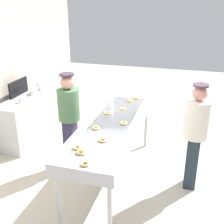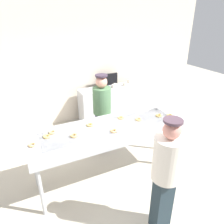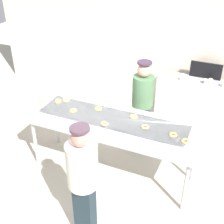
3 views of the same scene
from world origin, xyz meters
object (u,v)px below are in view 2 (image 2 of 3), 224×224
Objects in this scene: paper_cup_1 at (113,86)px; glazed_donut_5 at (121,118)px; glazed_donut_0 at (170,115)px; paper_cup_4 at (124,84)px; fryer_conveyor at (110,130)px; paper_cup_2 at (129,81)px; glazed_donut_9 at (74,135)px; customer_waiting at (166,171)px; glazed_donut_4 at (114,131)px; glazed_donut_2 at (47,136)px; glazed_donut_7 at (32,145)px; prep_counter at (110,103)px; glazed_donut_6 at (52,132)px; menu_display at (107,80)px; worker_baker at (102,109)px; paper_cup_0 at (115,85)px; glazed_donut_8 at (90,125)px; glazed_donut_1 at (159,115)px; glazed_donut_3 at (138,119)px; paper_cup_3 at (98,89)px.

glazed_donut_5 is at bearing -112.79° from paper_cup_1.
glazed_donut_0 is 2.16m from paper_cup_4.
fryer_conveyor is at bearing -124.65° from paper_cup_4.
fryer_conveyor is 29.39× the size of paper_cup_2.
glazed_donut_9 is 1.43m from customer_waiting.
glazed_donut_4 is at bearing -116.36° from paper_cup_1.
glazed_donut_4 reaches higher than paper_cup_2.
glazed_donut_2 and glazed_donut_9 have the same top height.
glazed_donut_7 is 0.60m from glazed_donut_9.
glazed_donut_5 is 2.12m from prep_counter.
menu_display is at bearing 47.52° from glazed_donut_6.
worker_baker is at bearing -135.81° from paper_cup_2.
paper_cup_0 is (1.17, 2.25, -0.08)m from glazed_donut_4.
glazed_donut_5 is at bearing -123.67° from paper_cup_2.
paper_cup_4 is (0.39, -0.06, 0.51)m from prep_counter.
worker_baker reaches higher than glazed_donut_8.
glazed_donut_2 is at bearing -177.42° from glazed_donut_5.
glazed_donut_6 is at bearing -132.48° from menu_display.
fryer_conveyor is 0.36m from glazed_donut_8.
glazed_donut_5 is at bearing 13.04° from glazed_donut_9.
glazed_donut_5 is 1.53m from glazed_donut_7.
glazed_donut_1 is at bearing 7.61° from glazed_donut_4.
menu_display is (-0.06, 0.26, 0.11)m from paper_cup_1.
worker_baker is at bearing 134.36° from glazed_donut_0.
glazed_donut_7 reaches higher than paper_cup_2.
glazed_donut_3 is 1.20× the size of paper_cup_2.
glazed_donut_3 is 0.07× the size of customer_waiting.
worker_baker is 1.67m from menu_display.
paper_cup_1 is 0.29m from menu_display.
glazed_donut_4 is 1.00× the size of glazed_donut_8.
fryer_conveyor is 24.45× the size of glazed_donut_8.
paper_cup_4 is at bearing 37.93° from glazed_donut_7.
customer_waiting is 3.73m from paper_cup_2.
paper_cup_2 is (0.58, 0.19, 0.00)m from paper_cup_1.
menu_display reaches higher than paper_cup_2.
fryer_conveyor reaches higher than paper_cup_2.
glazed_donut_1 is 1.20× the size of paper_cup_1.
paper_cup_0 is (0.97, 3.29, -0.00)m from customer_waiting.
glazed_donut_9 is (-0.34, -0.21, 0.00)m from glazed_donut_8.
worker_baker is at bearing 76.62° from glazed_donut_4.
paper_cup_0 is at bearing 84.74° from glazed_donut_1.
paper_cup_0 is (0.86, 1.90, -0.08)m from glazed_donut_5.
worker_baker reaches higher than glazed_donut_0.
glazed_donut_3 is 0.85m from glazed_donut_8.
paper_cup_2 is (0.50, 0.14, 0.00)m from paper_cup_0.
paper_cup_2 is at bearing 18.05° from paper_cup_1.
menu_display is (-0.13, 2.41, 0.04)m from glazed_donut_0.
fryer_conveyor is at bearing -27.55° from glazed_donut_8.
glazed_donut_9 is at bearing 135.46° from customer_waiting.
worker_baker is 18.33× the size of paper_cup_3.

